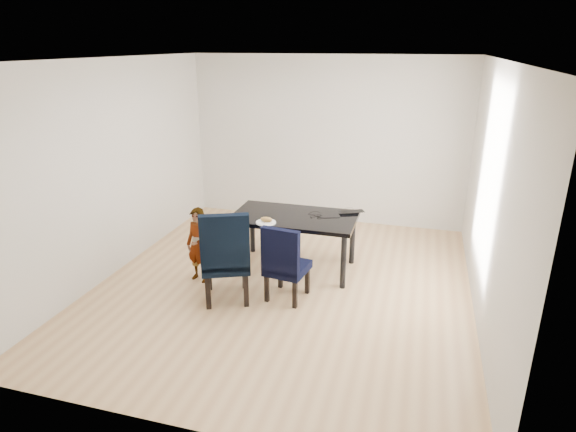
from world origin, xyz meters
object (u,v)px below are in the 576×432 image
(chair_left, at_px, (226,254))
(chair_right, at_px, (287,261))
(dining_table, at_px, (294,242))
(child, at_px, (199,245))
(plate, at_px, (266,222))
(laptop, at_px, (351,211))

(chair_left, xyz_separation_m, chair_right, (0.68, 0.20, -0.09))
(dining_table, height_order, child, child)
(child, bearing_deg, plate, 35.21)
(chair_left, height_order, laptop, chair_left)
(dining_table, relative_size, plate, 6.37)
(chair_right, distance_m, laptop, 1.29)
(chair_right, distance_m, child, 1.20)
(chair_left, distance_m, child, 0.61)
(chair_left, bearing_deg, chair_right, -6.76)
(dining_table, relative_size, child, 1.66)
(child, xyz_separation_m, plate, (0.79, 0.30, 0.28))
(plate, bearing_deg, chair_left, -114.22)
(plate, xyz_separation_m, laptop, (0.95, 0.70, 0.01))
(child, distance_m, laptop, 2.03)
(chair_right, bearing_deg, plate, 141.33)
(chair_left, bearing_deg, plate, 42.57)
(child, bearing_deg, laptop, 44.19)
(dining_table, bearing_deg, laptop, 27.05)
(chair_right, bearing_deg, chair_left, -155.15)
(dining_table, xyz_separation_m, laptop, (0.68, 0.35, 0.39))
(dining_table, xyz_separation_m, child, (-1.06, -0.65, 0.11))
(dining_table, height_order, chair_right, chair_right)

